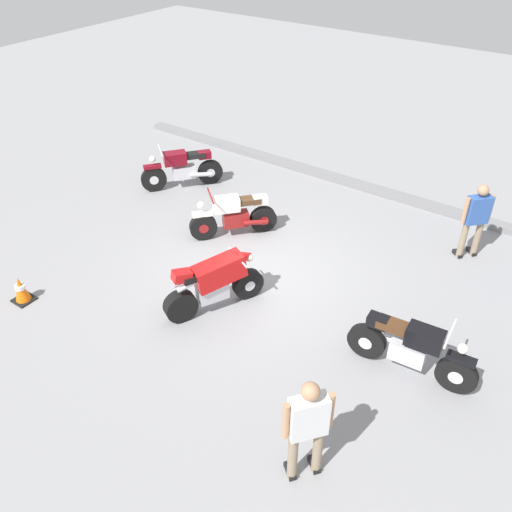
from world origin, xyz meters
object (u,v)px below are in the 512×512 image
Objects in this scene: traffic_cone at (21,289)px; motorcycle_maroon_cruiser at (182,168)px; motorcycle_black_cruiser at (411,348)px; motorcycle_red_sportbike at (215,282)px; motorcycle_cream_vintage at (234,216)px; person_in_white_shirt at (308,425)px; person_in_blue_shirt at (476,217)px.

motorcycle_maroon_cruiser is at bearing 96.21° from traffic_cone.
motorcycle_black_cruiser is 1.22× the size of motorcycle_maroon_cruiser.
motorcycle_red_sportbike reaches higher than traffic_cone.
person_in_white_shirt reaches higher than motorcycle_cream_vintage.
motorcycle_maroon_cruiser is at bearing 50.45° from person_in_blue_shirt.
person_in_white_shirt reaches higher than motorcycle_red_sportbike.
traffic_cone is (-3.09, -1.93, -0.33)m from motorcycle_red_sportbike.
motorcycle_cream_vintage is at bearing -5.65° from person_in_white_shirt.
motorcycle_maroon_cruiser is at bearing 74.79° from motorcycle_red_sportbike.
motorcycle_cream_vintage is 0.91× the size of person_in_white_shirt.
traffic_cone is at bearing 16.20° from motorcycle_cream_vintage.
motorcycle_red_sportbike reaches higher than motorcycle_black_cruiser.
person_in_white_shirt is at bearing 86.51° from motorcycle_cream_vintage.
motorcycle_black_cruiser is 7.04m from traffic_cone.
motorcycle_cream_vintage is 0.76× the size of motorcycle_black_cruiser.
person_in_white_shirt is (4.30, -4.18, 0.52)m from motorcycle_cream_vintage.
motorcycle_black_cruiser is 1.25× the size of person_in_blue_shirt.
motorcycle_black_cruiser is at bearing 111.29° from motorcycle_cream_vintage.
motorcycle_cream_vintage is 0.86× the size of motorcycle_red_sportbike.
person_in_white_shirt is at bearing -0.64° from traffic_cone.
person_in_blue_shirt is (4.48, 2.14, 0.46)m from motorcycle_cream_vintage.
motorcycle_black_cruiser is at bearing -60.90° from person_in_white_shirt.
motorcycle_cream_vintage is at bearing 55.63° from motorcycle_red_sportbike.
motorcycle_maroon_cruiser is at bearing 154.66° from motorcycle_black_cruiser.
traffic_cone is at bearing 86.12° from person_in_blue_shirt.
traffic_cone is at bearing 148.33° from motorcycle_red_sportbike.
motorcycle_black_cruiser reaches higher than motorcycle_cream_vintage.
person_in_blue_shirt reaches higher than motorcycle_cream_vintage.
motorcycle_black_cruiser and motorcycle_maroon_cruiser have the same top height.
motorcycle_black_cruiser is 2.60m from person_in_white_shirt.
motorcycle_red_sportbike is 4.89m from motorcycle_maroon_cruiser.
motorcycle_black_cruiser is at bearing -55.24° from motorcycle_red_sportbike.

